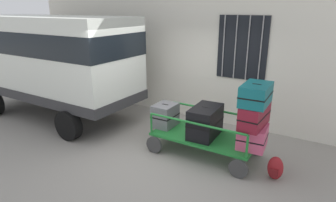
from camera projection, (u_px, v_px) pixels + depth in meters
name	position (u px, v px, depth m)	size (l,w,h in m)	color
ground_plane	(159.00, 151.00, 6.21)	(40.00, 40.00, 0.00)	gray
building_wall	(210.00, 25.00, 7.34)	(12.00, 0.38, 5.00)	silver
van	(52.00, 56.00, 7.74)	(4.89, 1.99, 2.71)	silver
luggage_cart	(204.00, 139.00, 5.99)	(2.17, 1.07, 0.41)	#1E722D
cart_railing	(205.00, 119.00, 5.85)	(2.06, 0.94, 0.45)	#1E722D
suitcase_left_bottom	(165.00, 115.00, 6.40)	(0.45, 0.57, 0.50)	slate
suitcase_midleft_bottom	(205.00, 122.00, 5.88)	(0.55, 0.88, 0.62)	black
suitcase_center_bottom	(252.00, 137.00, 5.43)	(0.55, 0.63, 0.43)	#CC4C72
suitcase_center_middle	(254.00, 115.00, 5.29)	(0.40, 0.85, 0.43)	maroon
suitcase_center_top	(256.00, 94.00, 5.13)	(0.49, 0.78, 0.38)	#0F5960
backpack	(275.00, 168.00, 5.12)	(0.27, 0.22, 0.44)	maroon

